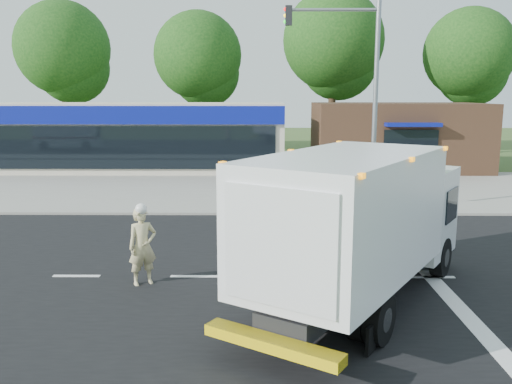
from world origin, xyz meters
The scene contains 11 objects.
ground centered at (0.00, 0.00, 0.00)m, with size 120.00×120.00×0.00m, color #385123.
road_asphalt centered at (0.00, 0.00, 0.00)m, with size 60.00×14.00×0.02m, color black.
sidewalk centered at (0.00, 8.20, 0.06)m, with size 60.00×2.40×0.12m, color gray.
parking_apron centered at (0.00, 14.00, 0.01)m, with size 60.00×9.00×0.02m, color gray.
lane_markings centered at (1.35, -1.35, 0.02)m, with size 55.20×7.00×0.01m.
ems_box_truck centered at (0.85, -1.78, 1.98)m, with size 6.18×7.82×3.44m.
emergency_worker centered at (-4.16, -0.53, 0.99)m, with size 0.83×0.74×2.02m.
retail_strip_mall centered at (-9.00, 19.93, 2.01)m, with size 18.00×6.20×4.00m.
brown_storefront centered at (7.00, 19.98, 2.00)m, with size 10.00×6.70×4.00m.
traffic_signal_pole centered at (2.35, 7.60, 4.92)m, with size 3.51×0.25×8.00m.
background_trees centered at (-0.85, 28.16, 7.38)m, with size 36.77×7.39×12.10m.
Camera 1 is at (-1.31, -13.11, 4.60)m, focal length 38.00 mm.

